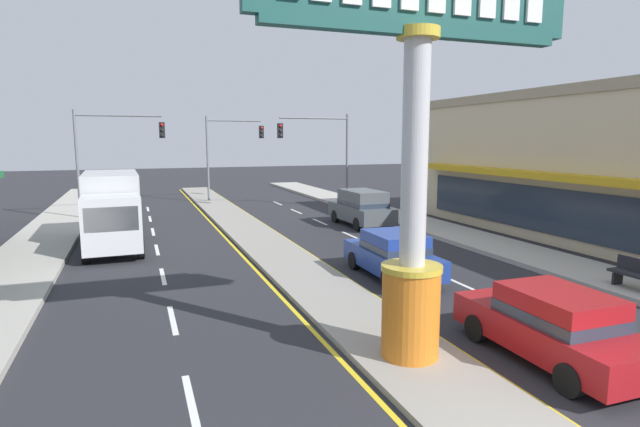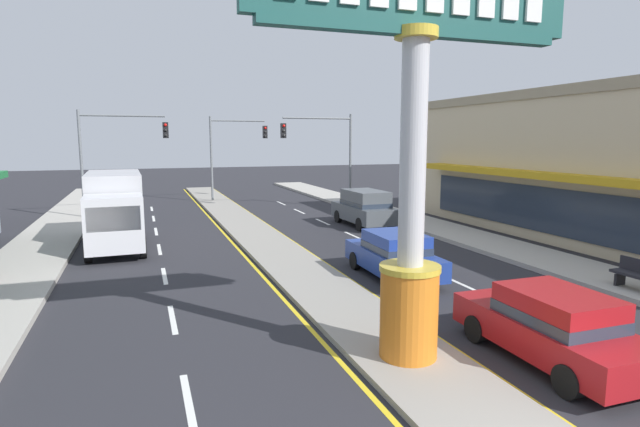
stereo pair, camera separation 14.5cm
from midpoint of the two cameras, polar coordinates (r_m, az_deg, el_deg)
median_strip at (r=22.79m, az=-6.27°, el=-3.06°), size 2.27×52.00×0.14m
sidewalk_left at (r=20.64m, az=-30.41°, el=-5.33°), size 2.77×60.00×0.18m
sidewalk_right at (r=24.74m, az=15.91°, el=-2.38°), size 2.77×60.00×0.18m
lane_markings at (r=21.51m, az=-5.43°, el=-3.92°), size 9.01×52.00×0.01m
district_sign at (r=10.09m, az=10.85°, el=6.01°), size 6.74×1.24×7.82m
traffic_light_left_side at (r=31.38m, az=-22.09°, el=7.18°), size 4.86×0.46×6.20m
traffic_light_right_side at (r=32.98m, az=0.77°, el=7.82°), size 4.86×0.46×6.20m
traffic_light_median_far at (r=37.72m, az=-9.80°, el=7.69°), size 4.20×0.46×6.20m
suv_near_right_lane at (r=26.89m, az=5.18°, el=0.68°), size 2.03×4.63×1.90m
sedan_far_right_lane at (r=17.02m, az=8.58°, el=-4.56°), size 1.91×4.34×1.53m
sedan_near_left_lane at (r=11.66m, az=25.04°, el=-11.37°), size 1.86×4.31×1.53m
box_truck_mid_left_lane at (r=23.30m, az=-21.97°, el=0.68°), size 2.39×6.96×3.12m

